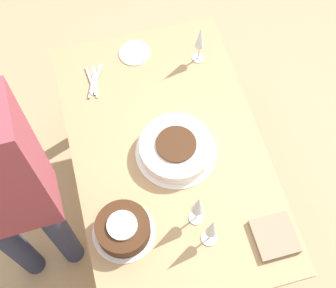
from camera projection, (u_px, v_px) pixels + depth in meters
The scene contains 10 objects.
ground_plane at pixel (168, 204), 2.74m from camera, with size 12.00×12.00×0.00m, color tan.
dining_table at pixel (168, 160), 2.20m from camera, with size 1.38×0.85×0.73m.
cake_center_white at pixel (176, 148), 2.05m from camera, with size 0.36×0.36×0.08m.
cake_front_chocolate at pixel (123, 229), 1.88m from camera, with size 0.26×0.26×0.10m.
wine_glass_near at pixel (198, 205), 1.81m from camera, with size 0.06×0.06×0.23m.
wine_glass_far at pixel (212, 228), 1.78m from camera, with size 0.07×0.07×0.22m.
wine_glass_extra at pixel (200, 39), 2.19m from camera, with size 0.06×0.06×0.22m.
dessert_plate_left at pixel (134, 53), 2.33m from camera, with size 0.16×0.16×0.01m.
fork_pile at pixel (94, 81), 2.25m from camera, with size 0.19×0.11×0.02m.
napkin_stack at pixel (275, 236), 1.90m from camera, with size 0.18×0.17×0.02m.
Camera 1 is at (0.90, -0.24, 2.60)m, focal length 50.00 mm.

